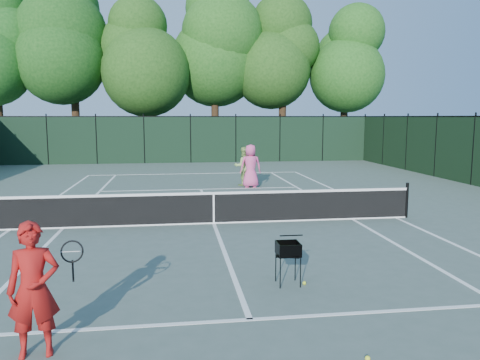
{
  "coord_description": "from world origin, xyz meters",
  "views": [
    {
      "loc": [
        -1.07,
        -12.95,
        3.01
      ],
      "look_at": [
        0.89,
        1.0,
        1.1
      ],
      "focal_mm": 35.0,
      "sensor_mm": 36.0,
      "label": 1
    }
  ],
  "objects": [
    {
      "name": "sideline_singles_right",
      "position": [
        4.12,
        0.0,
        0.0
      ],
      "size": [
        0.1,
        23.77,
        0.01
      ],
      "primitive_type": "cube",
      "color": "white",
      "rests_on": "ground"
    },
    {
      "name": "baseline_far",
      "position": [
        0.0,
        11.88,
        0.0
      ],
      "size": [
        10.97,
        0.1,
        0.01
      ],
      "primitive_type": "cube",
      "color": "white",
      "rests_on": "ground"
    },
    {
      "name": "tennis_net",
      "position": [
        0.0,
        0.0,
        0.48
      ],
      "size": [
        11.69,
        0.09,
        1.06
      ],
      "color": "black",
      "rests_on": "ground"
    },
    {
      "name": "ground",
      "position": [
        0.0,
        0.0,
        0.0
      ],
      "size": [
        90.0,
        90.0,
        0.0
      ],
      "primitive_type": "plane",
      "color": "#4A5A51",
      "rests_on": "ground"
    },
    {
      "name": "service_line_far",
      "position": [
        0.0,
        6.4,
        0.0
      ],
      "size": [
        8.23,
        0.1,
        0.01
      ],
      "primitive_type": "cube",
      "color": "white",
      "rests_on": "ground"
    },
    {
      "name": "sideline_doubles_right",
      "position": [
        5.49,
        0.0,
        0.0
      ],
      "size": [
        0.1,
        23.77,
        0.01
      ],
      "primitive_type": "cube",
      "color": "white",
      "rests_on": "ground"
    },
    {
      "name": "tree_5",
      "position": [
        12.0,
        22.1,
        7.71
      ],
      "size": [
        5.8,
        5.8,
        12.23
      ],
      "color": "black",
      "rests_on": "ground"
    },
    {
      "name": "player_green",
      "position": [
        1.92,
        7.25,
        0.85
      ],
      "size": [
        0.9,
        0.73,
        1.71
      ],
      "rotation": [
        0.0,
        0.0,
        3.25
      ],
      "color": "#97C462",
      "rests_on": "ground"
    },
    {
      "name": "loose_ball_midcourt",
      "position": [
        1.21,
        -5.09,
        0.03
      ],
      "size": [
        0.07,
        0.07,
        0.07
      ],
      "primitive_type": "sphere",
      "color": "#BBD52B",
      "rests_on": "ground"
    },
    {
      "name": "tree_2",
      "position": [
        -3.0,
        21.8,
        7.73
      ],
      "size": [
        6.0,
        6.0,
        12.4
      ],
      "color": "black",
      "rests_on": "ground"
    },
    {
      "name": "sideline_doubles_left",
      "position": [
        -5.49,
        0.0,
        0.0
      ],
      "size": [
        0.1,
        23.77,
        0.01
      ],
      "primitive_type": "cube",
      "color": "white",
      "rests_on": "ground"
    },
    {
      "name": "player_pink",
      "position": [
        2.14,
        6.64,
        0.92
      ],
      "size": [
        0.93,
        0.63,
        1.85
      ],
      "rotation": [
        0.0,
        0.0,
        3.09
      ],
      "color": "#DD4E8E",
      "rests_on": "ground"
    },
    {
      "name": "tree_1",
      "position": [
        -8.0,
        22.0,
        8.69
      ],
      "size": [
        6.8,
        6.8,
        13.98
      ],
      "color": "black",
      "rests_on": "ground"
    },
    {
      "name": "tree_3",
      "position": [
        2.0,
        22.3,
        9.01
      ],
      "size": [
        7.0,
        7.0,
        14.45
      ],
      "color": "black",
      "rests_on": "ground"
    },
    {
      "name": "fence_far",
      "position": [
        0.0,
        18.0,
        1.5
      ],
      "size": [
        24.0,
        0.05,
        3.0
      ],
      "primitive_type": "cube",
      "color": "black",
      "rests_on": "ground"
    },
    {
      "name": "service_line_near",
      "position": [
        0.0,
        -6.4,
        0.0
      ],
      "size": [
        8.23,
        0.1,
        0.01
      ],
      "primitive_type": "cube",
      "color": "white",
      "rests_on": "ground"
    },
    {
      "name": "ball_hopper",
      "position": [
        0.92,
        -5.02,
        0.65
      ],
      "size": [
        0.5,
        0.5,
        0.78
      ],
      "rotation": [
        0.0,
        0.0,
        -0.26
      ],
      "color": "black",
      "rests_on": "ground"
    },
    {
      "name": "sideline_singles_left",
      "position": [
        -4.12,
        0.0,
        0.0
      ],
      "size": [
        0.1,
        23.77,
        0.01
      ],
      "primitive_type": "cube",
      "color": "white",
      "rests_on": "ground"
    },
    {
      "name": "loose_ball_near_cart",
      "position": [
        1.26,
        -7.78,
        0.03
      ],
      "size": [
        0.07,
        0.07,
        0.07
      ],
      "primitive_type": "sphere",
      "color": "#E3F331",
      "rests_on": "ground"
    },
    {
      "name": "center_service_line",
      "position": [
        0.0,
        0.0,
        0.0
      ],
      "size": [
        0.1,
        12.8,
        0.01
      ],
      "primitive_type": "cube",
      "color": "white",
      "rests_on": "ground"
    },
    {
      "name": "tree_4",
      "position": [
        7.0,
        21.6,
        8.14
      ],
      "size": [
        6.2,
        6.2,
        12.97
      ],
      "color": "black",
      "rests_on": "ground"
    },
    {
      "name": "coach",
      "position": [
        -2.85,
        -7.04,
        0.87
      ],
      "size": [
        0.89,
        0.71,
        1.73
      ],
      "rotation": [
        0.0,
        0.0,
        0.15
      ],
      "color": "#A81513",
      "rests_on": "ground"
    }
  ]
}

